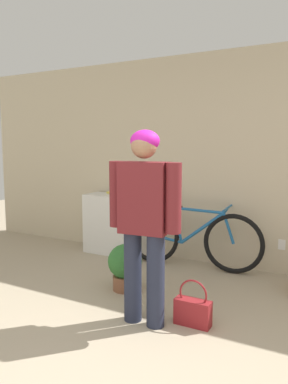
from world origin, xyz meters
The scene contains 7 objects.
wall_back centered at (0.00, 2.98, 1.30)m, with size 8.00×0.07×2.60m.
side_shelf centered at (-1.59, 2.74, 0.41)m, with size 0.85×0.37×0.81m.
person centered at (-0.27, 1.14, 0.94)m, with size 0.65×0.25×1.61m.
bicycle centered at (-0.45, 2.67, 0.37)m, with size 1.72×0.46×0.78m.
banana centered at (-1.62, 2.79, 0.83)m, with size 0.32×0.09×0.04m.
handbag centered at (0.11, 1.30, 0.13)m, with size 0.30×0.12×0.39m.
potted_plant centered at (-0.79, 1.68, 0.26)m, with size 0.35×0.35×0.48m.
Camera 1 is at (1.17, -1.49, 1.50)m, focal length 35.00 mm.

